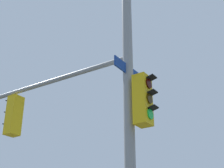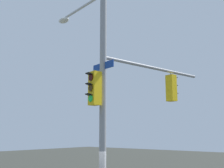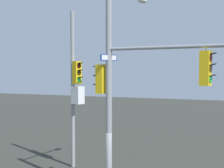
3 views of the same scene
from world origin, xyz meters
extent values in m
cylinder|color=gray|center=(0.16, -0.31, 4.18)|extent=(0.23, 0.23, 8.35)
ellipsoid|color=silver|center=(-0.38, -3.07, 7.87)|extent=(0.47, 0.66, 0.20)
cylinder|color=gray|center=(-2.42, 0.20, 5.62)|extent=(5.19, 1.13, 0.12)
cube|color=yellow|center=(-3.36, 0.38, 4.92)|extent=(0.37, 0.42, 1.10)
cylinder|color=#2F0403|center=(-3.52, 0.42, 5.26)|extent=(0.08, 0.22, 0.22)
cube|color=black|center=(-3.59, 0.43, 5.38)|extent=(0.20, 0.24, 0.06)
cylinder|color=#352504|center=(-3.52, 0.42, 4.92)|extent=(0.08, 0.22, 0.22)
cube|color=black|center=(-3.59, 0.43, 5.04)|extent=(0.20, 0.24, 0.06)
cylinder|color=#19D147|center=(-3.52, 0.42, 4.58)|extent=(0.08, 0.22, 0.22)
cube|color=black|center=(-3.59, 0.43, 4.70)|extent=(0.20, 0.24, 0.06)
cylinder|color=gray|center=(-3.36, 0.38, 5.55)|extent=(0.04, 0.04, 0.15)
cube|color=yellow|center=(0.49, -0.37, 4.51)|extent=(0.37, 0.41, 1.10)
cylinder|color=#2F0403|center=(0.65, -0.41, 4.85)|extent=(0.07, 0.22, 0.22)
cube|color=black|center=(0.73, -0.42, 4.97)|extent=(0.20, 0.24, 0.06)
cylinder|color=#352504|center=(0.65, -0.41, 4.51)|extent=(0.07, 0.22, 0.22)
cube|color=black|center=(0.73, -0.42, 4.63)|extent=(0.20, 0.24, 0.06)
cylinder|color=#19D147|center=(0.65, -0.41, 4.17)|extent=(0.07, 0.22, 0.22)
cube|color=black|center=(0.73, -0.42, 4.29)|extent=(0.20, 0.24, 0.06)
cube|color=navy|center=(0.16, -0.31, 5.31)|extent=(0.25, 1.08, 0.24)
cube|color=white|center=(0.14, -0.31, 5.31)|extent=(0.21, 0.98, 0.18)
cylinder|color=gray|center=(3.21, -3.37, 3.83)|extent=(0.19, 0.19, 7.66)
cube|color=white|center=(2.87, -3.23, 3.60)|extent=(0.64, 0.59, 0.84)
cube|color=yellow|center=(2.91, -3.25, 4.69)|extent=(0.43, 0.45, 1.10)
cylinder|color=#2F0403|center=(2.76, -3.18, 5.03)|extent=(0.12, 0.21, 0.22)
cube|color=black|center=(2.70, -3.15, 5.15)|extent=(0.24, 0.26, 0.06)
cylinder|color=#352504|center=(2.76, -3.18, 4.69)|extent=(0.12, 0.21, 0.22)
cube|color=black|center=(2.70, -3.15, 4.81)|extent=(0.24, 0.26, 0.06)
cylinder|color=#19D147|center=(2.76, -3.18, 4.35)|extent=(0.12, 0.21, 0.22)
cube|color=black|center=(2.70, -3.15, 4.47)|extent=(0.24, 0.26, 0.06)
camera|label=1|loc=(2.37, -6.76, 1.83)|focal=54.86mm
camera|label=2|loc=(7.05, 5.77, 3.07)|focal=44.71mm
camera|label=3|loc=(-4.17, 11.20, 4.97)|focal=53.12mm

